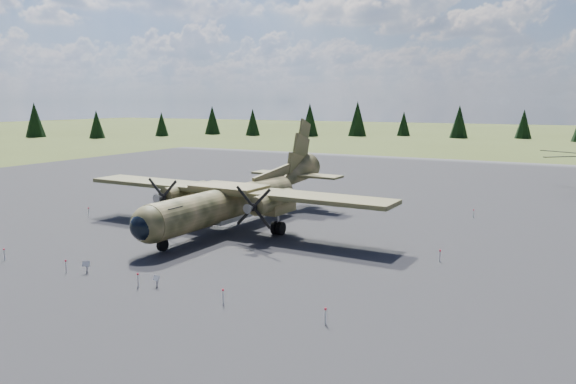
% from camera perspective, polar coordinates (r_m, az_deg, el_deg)
% --- Properties ---
extents(ground, '(500.00, 500.00, 0.00)m').
position_cam_1_polar(ground, '(45.97, -5.39, -4.41)').
color(ground, '#52612B').
rests_on(ground, ground).
extents(apron, '(120.00, 120.00, 0.04)m').
position_cam_1_polar(apron, '(54.42, 0.36, -2.23)').
color(apron, '#515156').
rests_on(apron, ground).
extents(transport_plane, '(29.06, 26.41, 9.59)m').
position_cam_1_polar(transport_plane, '(48.33, -5.27, -0.41)').
color(transport_plane, '#383B20').
rests_on(transport_plane, ground).
extents(info_placard_left, '(0.54, 0.36, 0.78)m').
position_cam_1_polar(info_placard_left, '(38.05, -19.81, -7.02)').
color(info_placard_left, gray).
rests_on(info_placard_left, ground).
extents(info_placard_right, '(0.47, 0.25, 0.71)m').
position_cam_1_polar(info_placard_right, '(34.14, -13.22, -8.64)').
color(info_placard_right, gray).
rests_on(info_placard_right, ground).
extents(barrier_fence, '(33.12, 29.62, 0.85)m').
position_cam_1_polar(barrier_fence, '(46.04, -5.93, -3.75)').
color(barrier_fence, silver).
rests_on(barrier_fence, ground).
extents(treeline, '(281.16, 285.50, 10.94)m').
position_cam_1_polar(treeline, '(44.89, -6.45, 1.45)').
color(treeline, black).
rests_on(treeline, ground).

